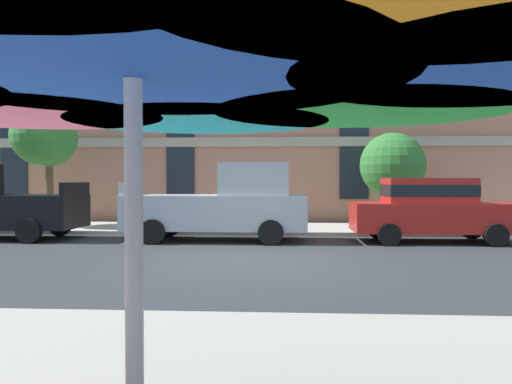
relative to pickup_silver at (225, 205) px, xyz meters
name	(u,v)px	position (x,y,z in m)	size (l,w,h in m)	color
ground_plane	(249,262)	(0.98, -3.70, -1.03)	(120.00, 120.00, 0.00)	#2D3033
sidewalk_far	(264,228)	(0.98, 3.10, -0.97)	(56.00, 3.60, 0.12)	#B2ADA3
apartment_building	(271,55)	(0.98, 11.29, 6.97)	(40.21, 12.08, 16.00)	#A87056
pickup_silver	(225,205)	(0.00, 0.00, 0.00)	(5.10, 2.12, 2.20)	#A8AAB2
sedan_red	(431,208)	(5.75, 0.00, -0.08)	(4.40, 1.98, 1.78)	#B21E19
street_tree_left	(46,137)	(-6.65, 3.01, 2.19)	(2.14, 2.32, 4.29)	brown
street_tree_middle	(394,165)	(5.42, 3.22, 1.23)	(2.22, 2.22, 3.34)	brown
patio_umbrella	(133,17)	(1.27, -12.70, 1.22)	(3.88, 3.88, 2.51)	silver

